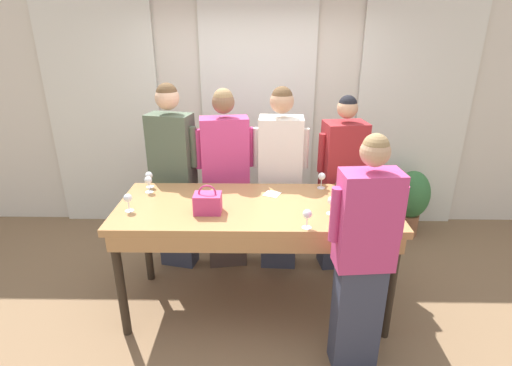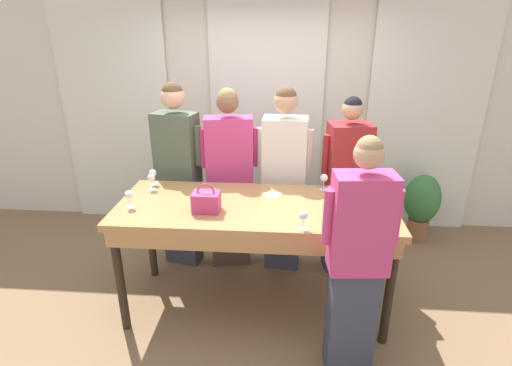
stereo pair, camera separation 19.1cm
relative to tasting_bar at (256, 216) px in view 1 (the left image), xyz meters
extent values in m
plane|color=#846647|center=(0.00, 0.02, -0.89)|extent=(18.00, 18.00, 0.00)
cube|color=silver|center=(0.00, 1.74, 0.51)|extent=(12.00, 0.06, 2.80)
cube|color=white|center=(-1.78, 1.67, 0.46)|extent=(1.28, 0.03, 2.69)
cube|color=white|center=(0.00, 1.67, 0.46)|extent=(1.28, 0.03, 2.69)
cube|color=white|center=(1.78, 1.67, 0.46)|extent=(1.28, 0.03, 2.69)
cube|color=#B27F4C|center=(0.00, 0.02, 0.07)|extent=(2.23, 0.90, 0.06)
cube|color=#B27F4C|center=(0.00, -0.41, -0.02)|extent=(2.14, 0.03, 0.12)
cylinder|color=#2D2319|center=(-1.04, -0.35, -0.42)|extent=(0.07, 0.07, 0.93)
cylinder|color=#2D2319|center=(1.04, -0.35, -0.42)|extent=(0.07, 0.07, 0.93)
cylinder|color=#2D2319|center=(-1.04, 0.40, -0.42)|extent=(0.07, 0.07, 0.93)
cylinder|color=#2D2319|center=(1.04, 0.40, -0.42)|extent=(0.07, 0.07, 0.93)
cylinder|color=black|center=(0.64, -0.05, 0.20)|extent=(0.07, 0.07, 0.21)
cone|color=black|center=(0.64, -0.05, 0.33)|extent=(0.07, 0.07, 0.04)
cylinder|color=black|center=(0.64, -0.05, 0.39)|extent=(0.03, 0.03, 0.08)
cylinder|color=beige|center=(0.64, -0.05, 0.19)|extent=(0.07, 0.07, 0.08)
cube|color=#C63870|center=(-0.37, -0.12, 0.17)|extent=(0.21, 0.15, 0.15)
torus|color=#C63870|center=(-0.37, -0.12, 0.26)|extent=(0.14, 0.01, 0.14)
cylinder|color=white|center=(-0.92, 0.26, 0.10)|extent=(0.07, 0.07, 0.00)
cylinder|color=white|center=(-0.92, 0.26, 0.14)|extent=(0.01, 0.01, 0.08)
sphere|color=white|center=(-0.92, 0.26, 0.21)|extent=(0.07, 0.07, 0.07)
cylinder|color=white|center=(0.62, -0.27, 0.10)|extent=(0.07, 0.07, 0.00)
cylinder|color=white|center=(0.62, -0.27, 0.14)|extent=(0.01, 0.01, 0.08)
sphere|color=white|center=(0.62, -0.27, 0.21)|extent=(0.07, 0.07, 0.07)
cylinder|color=white|center=(-0.98, -0.11, 0.10)|extent=(0.07, 0.07, 0.00)
cylinder|color=white|center=(-0.98, -0.11, 0.14)|extent=(0.01, 0.01, 0.08)
sphere|color=white|center=(-0.98, -0.11, 0.21)|extent=(0.07, 0.07, 0.07)
cylinder|color=white|center=(0.58, -0.14, 0.10)|extent=(0.07, 0.07, 0.00)
cylinder|color=white|center=(0.58, -0.14, 0.14)|extent=(0.01, 0.01, 0.08)
sphere|color=white|center=(0.58, -0.14, 0.21)|extent=(0.07, 0.07, 0.07)
cylinder|color=white|center=(0.57, 0.37, 0.10)|extent=(0.07, 0.07, 0.00)
cylinder|color=white|center=(0.57, 0.37, 0.14)|extent=(0.01, 0.01, 0.08)
sphere|color=white|center=(0.57, 0.37, 0.21)|extent=(0.07, 0.07, 0.07)
cylinder|color=white|center=(0.37, -0.37, 0.10)|extent=(0.07, 0.07, 0.00)
cylinder|color=white|center=(0.37, -0.37, 0.14)|extent=(0.01, 0.01, 0.08)
sphere|color=white|center=(0.37, -0.37, 0.21)|extent=(0.07, 0.07, 0.07)
cylinder|color=white|center=(-0.95, 0.38, 0.10)|extent=(0.07, 0.07, 0.00)
cylinder|color=white|center=(-0.95, 0.38, 0.14)|extent=(0.01, 0.01, 0.08)
sphere|color=white|center=(-0.95, 0.38, 0.21)|extent=(0.07, 0.07, 0.07)
cube|color=white|center=(0.14, 0.23, 0.10)|extent=(0.17, 0.17, 0.00)
cube|color=#383D51|center=(-0.80, 0.69, -0.45)|extent=(0.38, 0.27, 0.88)
cube|color=#4C5B47|center=(-0.80, 0.69, 0.34)|extent=(0.45, 0.32, 0.69)
sphere|color=#DBAD89|center=(-0.80, 0.69, 0.83)|extent=(0.22, 0.22, 0.22)
sphere|color=brown|center=(-0.80, 0.69, 0.87)|extent=(0.19, 0.19, 0.19)
cylinder|color=#4C5B47|center=(-0.59, 0.64, 0.39)|extent=(0.08, 0.08, 0.38)
cylinder|color=#4C5B47|center=(-1.02, 0.74, 0.39)|extent=(0.08, 0.08, 0.38)
cube|color=#473833|center=(-0.30, 0.69, -0.46)|extent=(0.40, 0.24, 0.86)
cube|color=#C63D7A|center=(-0.30, 0.69, 0.31)|extent=(0.47, 0.28, 0.68)
sphere|color=brown|center=(-0.30, 0.69, 0.79)|extent=(0.21, 0.21, 0.21)
sphere|color=#93754C|center=(-0.30, 0.69, 0.83)|extent=(0.18, 0.18, 0.18)
cylinder|color=#C63D7A|center=(-0.06, 0.73, 0.37)|extent=(0.08, 0.08, 0.37)
cylinder|color=#C63D7A|center=(-0.54, 0.65, 0.37)|extent=(0.08, 0.08, 0.37)
cube|color=#383D51|center=(0.22, 0.69, -0.46)|extent=(0.36, 0.25, 0.86)
cube|color=silver|center=(0.22, 0.69, 0.32)|extent=(0.42, 0.29, 0.68)
sphere|color=tan|center=(0.22, 0.69, 0.80)|extent=(0.22, 0.22, 0.22)
sphere|color=brown|center=(0.22, 0.69, 0.84)|extent=(0.19, 0.19, 0.19)
cylinder|color=silver|center=(0.45, 0.68, 0.37)|extent=(0.07, 0.07, 0.38)
cylinder|color=silver|center=(0.00, 0.70, 0.37)|extent=(0.07, 0.07, 0.38)
cube|color=#383D51|center=(0.81, 0.69, -0.47)|extent=(0.35, 0.28, 0.84)
cube|color=maroon|center=(0.81, 0.69, 0.28)|extent=(0.42, 0.33, 0.66)
sphere|color=tan|center=(0.81, 0.69, 0.74)|extent=(0.19, 0.19, 0.19)
sphere|color=black|center=(0.81, 0.69, 0.78)|extent=(0.17, 0.17, 0.17)
cylinder|color=maroon|center=(1.02, 0.72, 0.33)|extent=(0.08, 0.08, 0.36)
cylinder|color=maroon|center=(0.60, 0.66, 0.33)|extent=(0.08, 0.08, 0.36)
cube|color=#383D51|center=(0.72, -0.61, -0.47)|extent=(0.34, 0.21, 0.84)
cube|color=#C63D7A|center=(0.72, -0.61, 0.28)|extent=(0.39, 0.25, 0.66)
sphere|color=tan|center=(0.72, -0.61, 0.74)|extent=(0.18, 0.18, 0.18)
sphere|color=#93754C|center=(0.72, -0.61, 0.78)|extent=(0.16, 0.16, 0.16)
cylinder|color=#C63D7A|center=(0.51, -0.63, 0.33)|extent=(0.08, 0.08, 0.37)
cylinder|color=#C63D7A|center=(0.93, -0.60, 0.33)|extent=(0.08, 0.08, 0.37)
cylinder|color=#935B3D|center=(1.78, 1.33, -0.76)|extent=(0.23, 0.23, 0.26)
ellipsoid|color=#38753D|center=(1.78, 1.33, -0.38)|extent=(0.39, 0.39, 0.56)
camera|label=1|loc=(0.04, -2.89, 1.46)|focal=28.00mm
camera|label=2|loc=(0.23, -2.88, 1.46)|focal=28.00mm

